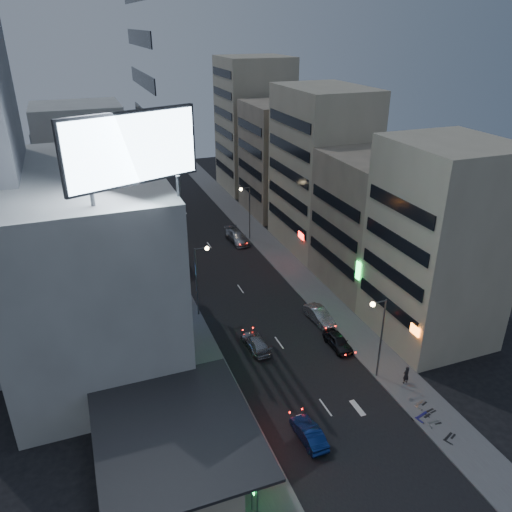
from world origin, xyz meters
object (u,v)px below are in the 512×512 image
parked_car_right_mid (319,315)px  road_car_silver (256,343)px  scooter_black_a (451,427)px  scooter_black_b (433,403)px  scooter_silver_a (439,415)px  parked_car_right_near (338,341)px  scooter_silver_b (423,395)px  road_car_blue (309,433)px  scooter_blue (426,405)px  person (406,375)px  parked_car_left (178,259)px  parked_car_right_far (237,237)px

parked_car_right_mid → road_car_silver: (-8.14, -2.20, -0.08)m
scooter_black_a → scooter_black_b: 2.76m
scooter_black_a → scooter_silver_a: (0.01, 1.43, -0.03)m
parked_car_right_near → scooter_silver_b: 9.93m
road_car_blue → parked_car_right_near: bearing=-130.2°
scooter_blue → scooter_silver_b: bearing=-42.9°
road_car_blue → scooter_silver_a: size_ratio=2.46×
scooter_black_a → scooter_silver_a: size_ratio=1.06×
person → scooter_silver_a: (-0.21, -4.81, -0.35)m
parked_car_right_mid → scooter_black_b: parked_car_right_mid is taller
person → scooter_silver_b: size_ratio=0.99×
person → scooter_black_a: size_ratio=0.98×
parked_car_left → person: 34.20m
road_car_blue → scooter_silver_a: road_car_blue is taller
parked_car_right_near → scooter_silver_a: parked_car_right_near is taller
parked_car_left → parked_car_right_far: (9.82, 4.21, 0.15)m
person → scooter_silver_b: person is taller
scooter_silver_a → scooter_black_a: bearing=-177.0°
road_car_silver → scooter_black_b: (10.85, -13.29, -0.03)m
road_car_blue → scooter_black_a: bearing=161.7°
parked_car_right_mid → person: person is taller
parked_car_right_far → road_car_blue: size_ratio=1.35×
person → scooter_silver_a: size_ratio=1.03×
scooter_black_a → scooter_silver_b: bearing=-28.1°
parked_car_left → road_car_silver: 21.77m
parked_car_right_near → parked_car_right_far: parked_car_right_far is taller
parked_car_right_far → person: size_ratio=3.22×
parked_car_left → person: (13.70, -31.33, 0.33)m
scooter_silver_b → road_car_blue: bearing=74.2°
parked_car_left → scooter_black_b: (13.90, -34.85, -0.03)m
parked_car_right_near → parked_car_right_far: (-0.96, 28.46, 0.12)m
road_car_blue → scooter_silver_b: bearing=-178.5°
parked_car_right_far → scooter_black_a: parked_car_right_far is taller
road_car_blue → scooter_silver_b: road_car_blue is taller
person → scooter_silver_a: person is taller
road_car_silver → parked_car_right_mid: bearing=-167.2°
road_car_silver → scooter_silver_b: 16.20m
scooter_black_a → road_car_blue: bearing=49.0°
scooter_black_a → scooter_blue: size_ratio=0.89×
parked_car_left → parked_car_right_far: parked_car_right_far is taller
parked_car_right_near → scooter_black_a: 13.59m
parked_car_right_far → scooter_silver_a: (3.66, -40.36, -0.18)m
road_car_blue → road_car_silver: 12.70m
road_car_blue → scooter_blue: road_car_blue is taller
scooter_silver_a → scooter_black_b: (0.42, 1.30, -0.01)m
scooter_blue → scooter_black_b: (0.79, 0.11, -0.10)m
person → road_car_silver: bearing=-48.3°
parked_car_right_near → road_car_silver: 8.18m
parked_car_left → road_car_silver: same height
parked_car_right_near → scooter_silver_a: 12.20m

